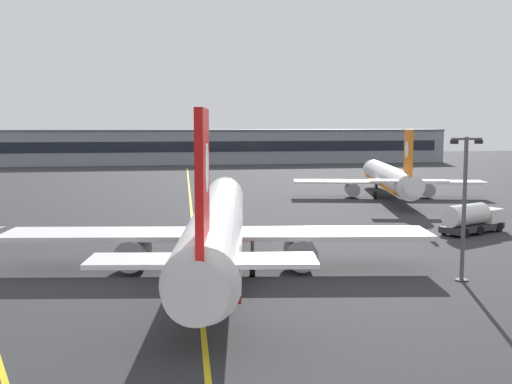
# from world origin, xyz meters

# --- Properties ---
(ground_plane) EXTENTS (400.00, 400.00, 0.00)m
(ground_plane) POSITION_xyz_m (0.00, 0.00, 0.00)
(ground_plane) COLOR #2D2D30
(taxiway_centreline) EXTENTS (10.36, 179.74, 0.01)m
(taxiway_centreline) POSITION_xyz_m (0.00, 30.00, 0.00)
(taxiway_centreline) COLOR yellow
(taxiway_centreline) RESTS_ON ground
(airliner_foreground) EXTENTS (32.36, 41.41, 11.65)m
(airliner_foreground) POSITION_xyz_m (0.41, 10.52, 3.37)
(airliner_foreground) COLOR white
(airliner_foreground) RESTS_ON ground
(airliner_background) EXTENTS (28.41, 36.18, 10.25)m
(airliner_background) POSITION_xyz_m (30.67, 52.17, 2.97)
(airliner_background) COLOR white
(airliner_background) RESTS_ON ground
(apron_lamp_post) EXTENTS (2.24, 0.90, 10.04)m
(apron_lamp_post) POSITION_xyz_m (16.91, 4.54, 5.30)
(apron_lamp_post) COLOR #515156
(apron_lamp_post) RESTS_ON ground
(service_truck_fuel_white) EXTENTS (7.88, 5.51, 3.00)m
(service_truck_fuel_white) POSITION_xyz_m (27.28, 22.02, 1.49)
(service_truck_fuel_white) COLOR #2D2D33
(service_truck_fuel_white) RESTS_ON ground
(safety_cone_by_nose_gear) EXTENTS (0.44, 0.44, 0.55)m
(safety_cone_by_nose_gear) POSITION_xyz_m (0.73, 27.00, 0.26)
(safety_cone_by_nose_gear) COLOR orange
(safety_cone_by_nose_gear) RESTS_ON ground
(terminal_building) EXTENTS (141.86, 12.40, 9.42)m
(terminal_building) POSITION_xyz_m (8.35, 137.82, 4.72)
(terminal_building) COLOR gray
(terminal_building) RESTS_ON ground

